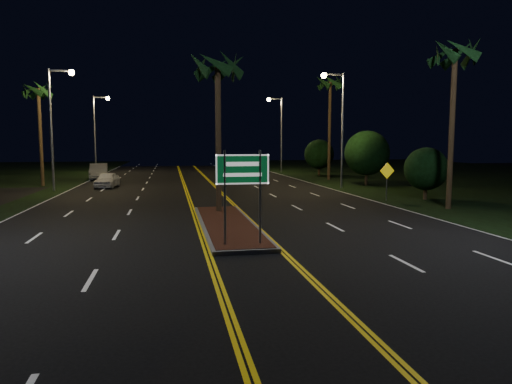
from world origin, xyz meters
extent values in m
plane|color=black|center=(0.00, 0.00, 0.00)|extent=(120.00, 120.00, 0.00)
cube|color=gray|center=(0.00, 7.00, 0.07)|extent=(2.25, 10.25, 0.15)
cube|color=#592819|center=(0.00, 7.00, 0.16)|extent=(2.00, 10.00, 0.02)
cylinder|color=gray|center=(-0.60, 2.80, 1.75)|extent=(0.08, 0.08, 3.20)
cylinder|color=gray|center=(0.60, 2.80, 1.75)|extent=(0.08, 0.08, 3.20)
cube|color=#07471E|center=(0.00, 2.80, 2.70)|extent=(1.80, 0.04, 1.00)
cube|color=white|center=(0.00, 2.77, 2.70)|extent=(1.80, 0.01, 1.00)
cylinder|color=gray|center=(-11.00, 24.00, 4.50)|extent=(0.18, 0.18, 9.00)
cube|color=gray|center=(-10.20, 24.00, 8.85)|extent=(1.60, 0.12, 0.12)
sphere|color=#FFD272|center=(-9.40, 24.00, 8.75)|extent=(0.44, 0.44, 0.44)
cylinder|color=gray|center=(-11.00, 44.00, 4.50)|extent=(0.18, 0.18, 9.00)
cube|color=gray|center=(-10.20, 44.00, 8.85)|extent=(1.60, 0.12, 0.12)
sphere|color=#FFD272|center=(-9.40, 44.00, 8.75)|extent=(0.44, 0.44, 0.44)
cylinder|color=gray|center=(11.00, 22.00, 4.50)|extent=(0.18, 0.18, 9.00)
cube|color=gray|center=(10.20, 22.00, 8.85)|extent=(1.60, 0.12, 0.12)
sphere|color=#FFD272|center=(9.40, 22.00, 8.75)|extent=(0.44, 0.44, 0.44)
cylinder|color=gray|center=(11.00, 42.00, 4.50)|extent=(0.18, 0.18, 9.00)
cube|color=gray|center=(10.20, 42.00, 8.85)|extent=(1.60, 0.12, 0.12)
sphere|color=#FFD272|center=(9.40, 42.00, 8.75)|extent=(0.44, 0.44, 0.44)
cylinder|color=#382819|center=(0.00, 10.50, 3.75)|extent=(0.28, 0.28, 7.50)
cylinder|color=#382819|center=(-12.80, 28.00, 4.00)|extent=(0.28, 0.28, 8.00)
cylinder|color=#382819|center=(12.50, 10.00, 4.25)|extent=(0.28, 0.28, 8.50)
cylinder|color=#382819|center=(12.80, 30.00, 4.75)|extent=(0.28, 0.28, 9.50)
cylinder|color=#382819|center=(13.50, 14.00, 0.45)|extent=(0.24, 0.24, 0.90)
sphere|color=black|center=(13.50, 14.00, 1.95)|extent=(2.70, 2.70, 2.70)
cylinder|color=#382819|center=(14.00, 24.00, 0.63)|extent=(0.24, 0.24, 1.26)
sphere|color=black|center=(14.00, 24.00, 2.73)|extent=(3.78, 3.78, 3.78)
cylinder|color=#382819|center=(13.80, 36.00, 0.54)|extent=(0.24, 0.24, 1.08)
sphere|color=black|center=(13.80, 36.00, 2.34)|extent=(3.24, 3.24, 3.24)
imported|color=white|center=(-7.40, 25.84, 0.73)|extent=(2.33, 4.57, 1.47)
imported|color=#A8ABB1|center=(-9.36, 34.99, 0.90)|extent=(2.89, 5.62, 1.80)
cylinder|color=gray|center=(10.80, 13.89, 1.03)|extent=(0.07, 0.07, 2.06)
cube|color=yellow|center=(10.80, 13.87, 1.87)|extent=(0.99, 0.12, 0.99)
camera|label=1|loc=(-2.37, -12.26, 3.58)|focal=32.00mm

